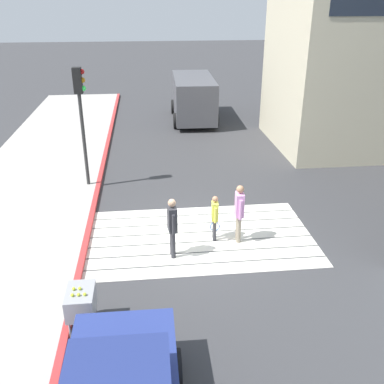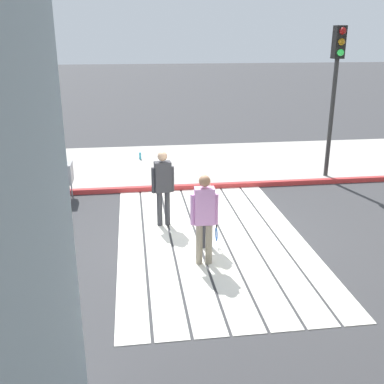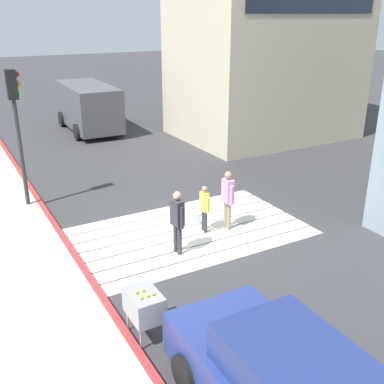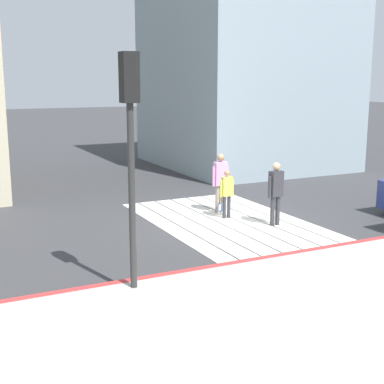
{
  "view_description": "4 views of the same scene",
  "coord_description": "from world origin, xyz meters",
  "px_view_note": "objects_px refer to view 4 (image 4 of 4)",
  "views": [
    {
      "loc": [
        -1.42,
        -10.76,
        6.35
      ],
      "look_at": [
        -0.18,
        0.68,
        1.13
      ],
      "focal_mm": 40.51,
      "sensor_mm": 36.0,
      "label": 1
    },
    {
      "loc": [
        8.39,
        -1.54,
        4.01
      ],
      "look_at": [
        -0.25,
        -0.36,
        0.97
      ],
      "focal_mm": 42.33,
      "sensor_mm": 36.0,
      "label": 2
    },
    {
      "loc": [
        -5.63,
        -10.14,
        5.74
      ],
      "look_at": [
        0.62,
        1.0,
        0.74
      ],
      "focal_mm": 43.01,
      "sensor_mm": 36.0,
      "label": 3
    },
    {
      "loc": [
        -12.42,
        7.2,
        3.81
      ],
      "look_at": [
        0.5,
        0.85,
        0.81
      ],
      "focal_mm": 51.28,
      "sensor_mm": 36.0,
      "label": 4
    }
  ],
  "objects_px": {
    "traffic_light_corner": "(130,124)",
    "pedestrian_adult_trailing": "(276,189)",
    "pedestrian_adult_lead": "(220,179)",
    "pedestrian_child_with_racket": "(226,191)"
  },
  "relations": [
    {
      "from": "traffic_light_corner",
      "to": "pedestrian_adult_trailing",
      "type": "bearing_deg",
      "value": -61.21
    },
    {
      "from": "pedestrian_adult_lead",
      "to": "pedestrian_child_with_racket",
      "type": "bearing_deg",
      "value": 165.56
    },
    {
      "from": "traffic_light_corner",
      "to": "pedestrian_child_with_racket",
      "type": "relative_size",
      "value": 3.14
    },
    {
      "from": "traffic_light_corner",
      "to": "pedestrian_adult_trailing",
      "type": "relative_size",
      "value": 2.52
    },
    {
      "from": "traffic_light_corner",
      "to": "pedestrian_child_with_racket",
      "type": "xyz_separation_m",
      "value": [
        3.95,
        -4.18,
        -2.27
      ]
    },
    {
      "from": "pedestrian_adult_lead",
      "to": "pedestrian_adult_trailing",
      "type": "distance_m",
      "value": 1.98
    },
    {
      "from": "pedestrian_adult_trailing",
      "to": "pedestrian_child_with_racket",
      "type": "xyz_separation_m",
      "value": [
        1.24,
        0.76,
        -0.22
      ]
    },
    {
      "from": "pedestrian_adult_trailing",
      "to": "pedestrian_child_with_racket",
      "type": "distance_m",
      "value": 1.47
    },
    {
      "from": "pedestrian_adult_lead",
      "to": "pedestrian_adult_trailing",
      "type": "xyz_separation_m",
      "value": [
        -1.89,
        -0.6,
        -0.02
      ]
    },
    {
      "from": "pedestrian_adult_lead",
      "to": "traffic_light_corner",
      "type": "bearing_deg",
      "value": 136.67
    }
  ]
}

